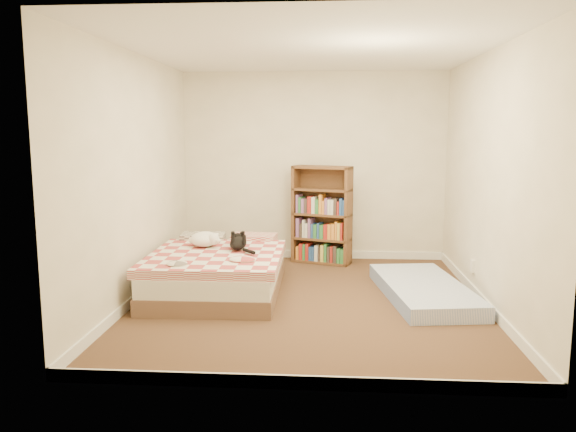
# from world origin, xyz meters

# --- Properties ---
(room) EXTENTS (3.51, 4.01, 2.51)m
(room) POSITION_xyz_m (0.00, 0.00, 1.20)
(room) COLOR #4C3120
(room) RESTS_ON ground
(bed) EXTENTS (1.39, 1.89, 0.50)m
(bed) POSITION_xyz_m (-0.98, 0.33, 0.23)
(bed) COLOR brown
(bed) RESTS_ON room
(bookshelf) EXTENTS (0.85, 0.50, 1.28)m
(bookshelf) POSITION_xyz_m (0.12, 1.73, 0.49)
(bookshelf) COLOR #532E1C
(bookshelf) RESTS_ON room
(floor_mattress) EXTENTS (1.00, 1.81, 0.15)m
(floor_mattress) POSITION_xyz_m (1.20, 0.22, 0.08)
(floor_mattress) COLOR #7990CB
(floor_mattress) RESTS_ON room
(black_cat) EXTENTS (0.26, 0.67, 0.15)m
(black_cat) POSITION_xyz_m (-0.78, 0.42, 0.52)
(black_cat) COLOR black
(black_cat) RESTS_ON bed
(white_dog) EXTENTS (0.38, 0.41, 0.17)m
(white_dog) POSITION_xyz_m (-1.17, 0.49, 0.53)
(white_dog) COLOR white
(white_dog) RESTS_ON bed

